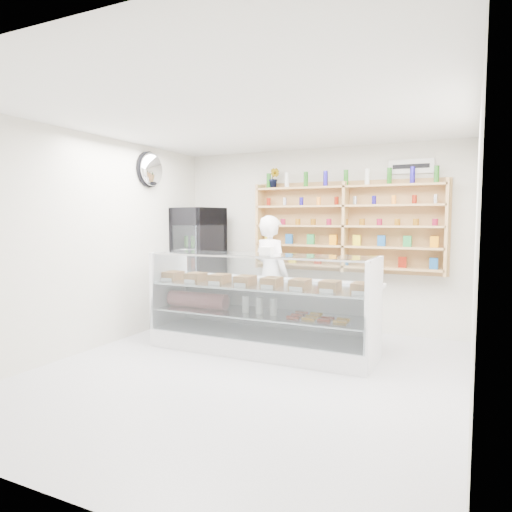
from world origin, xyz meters
The scene contains 8 objects.
room centered at (0.00, 0.00, 1.40)m, with size 5.00×5.00×5.00m.
display_counter centered at (-0.20, 0.87, 0.35)m, with size 2.91×0.87×1.27m.
shop_worker centered at (-0.47, 1.80, 0.88)m, with size 0.64×0.42×1.76m, color white.
drinks_cooler centered at (-1.85, 1.97, 0.95)m, with size 0.79×0.77×1.89m.
wall_shelving centered at (0.50, 2.34, 1.59)m, with size 2.84×0.28×1.33m.
potted_plant centered at (-0.66, 2.34, 2.35)m, with size 0.17×0.14×0.31m, color #1E6626.
security_mirror centered at (-2.17, 1.20, 2.45)m, with size 0.15×0.50×0.50m, color silver.
wall_sign centered at (1.40, 2.47, 2.45)m, with size 0.62×0.03×0.20m, color white.
Camera 1 is at (2.23, -4.38, 1.71)m, focal length 32.00 mm.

